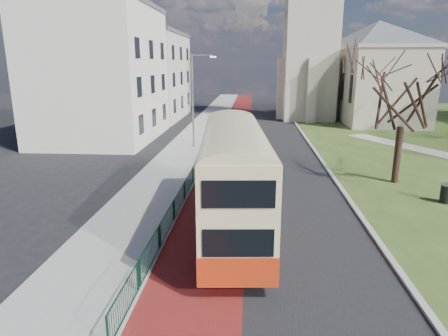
# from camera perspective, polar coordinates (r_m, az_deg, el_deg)

# --- Properties ---
(ground) EXTENTS (160.00, 160.00, 0.00)m
(ground) POSITION_cam_1_polar(r_m,az_deg,el_deg) (18.22, 1.58, -9.09)
(ground) COLOR black
(ground) RESTS_ON ground
(road_carriageway) EXTENTS (9.00, 120.00, 0.01)m
(road_carriageway) POSITION_cam_1_polar(r_m,az_deg,el_deg) (37.39, 5.25, 3.34)
(road_carriageway) COLOR black
(road_carriageway) RESTS_ON ground
(bus_lane) EXTENTS (3.40, 120.00, 0.01)m
(bus_lane) POSITION_cam_1_polar(r_m,az_deg,el_deg) (37.43, 1.11, 3.41)
(bus_lane) COLOR #591414
(bus_lane) RESTS_ON ground
(pavement_west) EXTENTS (4.00, 120.00, 0.12)m
(pavement_west) POSITION_cam_1_polar(r_m,az_deg,el_deg) (37.80, -4.66, 3.56)
(pavement_west) COLOR gray
(pavement_west) RESTS_ON ground
(kerb_west) EXTENTS (0.25, 120.00, 0.13)m
(kerb_west) POSITION_cam_1_polar(r_m,az_deg,el_deg) (37.55, -1.64, 3.54)
(kerb_west) COLOR #999993
(kerb_west) RESTS_ON ground
(kerb_east) EXTENTS (0.25, 80.00, 0.13)m
(kerb_east) POSITION_cam_1_polar(r_m,az_deg,el_deg) (39.70, 11.87, 3.84)
(kerb_east) COLOR #999993
(kerb_east) RESTS_ON ground
(pedestrian_railing) EXTENTS (0.07, 24.00, 1.12)m
(pedestrian_railing) POSITION_cam_1_polar(r_m,az_deg,el_deg) (22.05, -5.64, -3.31)
(pedestrian_railing) COLOR #0C3622
(pedestrian_railing) RESTS_ON ground
(gothic_church) EXTENTS (16.38, 18.00, 40.00)m
(gothic_church) POSITION_cam_1_polar(r_m,az_deg,el_deg) (56.22, 17.33, 20.02)
(gothic_church) COLOR #A09781
(gothic_church) RESTS_ON ground
(street_block_near) EXTENTS (10.30, 14.30, 13.00)m
(street_block_near) POSITION_cam_1_polar(r_m,az_deg,el_deg) (41.36, -17.17, 12.94)
(street_block_near) COLOR silver
(street_block_near) RESTS_ON ground
(street_block_far) EXTENTS (10.30, 16.30, 11.50)m
(street_block_far) POSITION_cam_1_polar(r_m,az_deg,el_deg) (56.62, -11.24, 12.85)
(street_block_far) COLOR beige
(street_block_far) RESTS_ON ground
(streetlamp) EXTENTS (2.13, 0.18, 8.00)m
(streetlamp) POSITION_cam_1_polar(r_m,az_deg,el_deg) (35.13, -4.24, 10.19)
(streetlamp) COLOR gray
(streetlamp) RESTS_ON pavement_west
(bus) EXTENTS (3.41, 11.30, 4.66)m
(bus) POSITION_cam_1_polar(r_m,az_deg,el_deg) (17.41, 1.36, -0.93)
(bus) COLOR #B32E10
(bus) RESTS_ON ground
(winter_tree_near) EXTENTS (7.49, 7.49, 9.13)m
(winter_tree_near) POSITION_cam_1_polar(r_m,az_deg,el_deg) (26.63, 24.55, 11.31)
(winter_tree_near) COLOR black
(winter_tree_near) RESTS_ON grass_green
(litter_bin) EXTENTS (0.78, 0.78, 1.05)m
(litter_bin) POSITION_cam_1_polar(r_m,az_deg,el_deg) (24.62, 29.16, -3.20)
(litter_bin) COLOR black
(litter_bin) RESTS_ON grass_green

